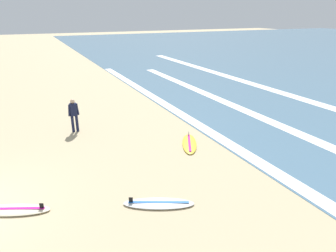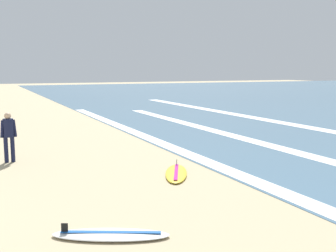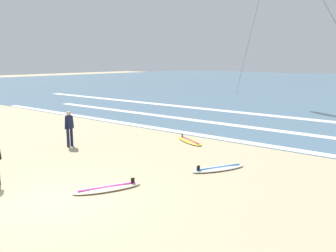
# 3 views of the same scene
# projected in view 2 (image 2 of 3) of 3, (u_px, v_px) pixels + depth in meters

# --- Properties ---
(wave_foam_shoreline) EXTENTS (40.69, 0.60, 0.01)m
(wave_foam_shoreline) POSITION_uv_depth(u_px,v_px,m) (236.00, 174.00, 11.63)
(wave_foam_shoreline) COLOR white
(wave_foam_shoreline) RESTS_ON ocean_surface
(surfer_right_near) EXTENTS (0.32, 0.51, 1.60)m
(surfer_right_near) POSITION_uv_depth(u_px,v_px,m) (9.00, 133.00, 13.00)
(surfer_right_near) COLOR #141938
(surfer_right_near) RESTS_ON ground
(surfboard_near_water) EXTENTS (1.45, 2.15, 0.25)m
(surfboard_near_water) POSITION_uv_depth(u_px,v_px,m) (111.00, 235.00, 7.27)
(surfboard_near_water) COLOR silver
(surfboard_near_water) RESTS_ON ground
(surfboard_left_pile) EXTENTS (2.15, 1.48, 0.25)m
(surfboard_left_pile) POSITION_uv_depth(u_px,v_px,m) (176.00, 173.00, 11.56)
(surfboard_left_pile) COLOR yellow
(surfboard_left_pile) RESTS_ON ground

